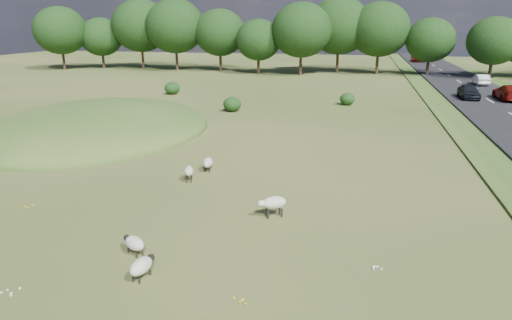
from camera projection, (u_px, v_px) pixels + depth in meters
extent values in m
plane|color=#2D4B17|center=(274.00, 117.00, 39.35)|extent=(160.00, 160.00, 0.00)
ellipsoid|color=#33561E|center=(99.00, 131.00, 34.42)|extent=(16.00, 20.00, 4.00)
cube|color=black|center=(495.00, 105.00, 44.41)|extent=(8.00, 150.00, 0.25)
cylinder|color=black|center=(64.00, 58.00, 78.29)|extent=(0.44, 0.44, 3.77)
ellipsoid|color=black|center=(60.00, 30.00, 76.95)|extent=(8.81, 8.81, 7.93)
cylinder|color=black|center=(103.00, 59.00, 80.66)|extent=(0.44, 0.44, 3.12)
ellipsoid|color=black|center=(101.00, 37.00, 79.56)|extent=(7.28, 7.28, 6.55)
cylinder|color=black|center=(143.00, 56.00, 80.05)|extent=(0.44, 0.44, 4.21)
ellipsoid|color=black|center=(141.00, 26.00, 78.56)|extent=(9.83, 9.83, 8.84)
cylinder|color=black|center=(177.00, 58.00, 76.87)|extent=(0.44, 0.44, 4.18)
ellipsoid|color=black|center=(175.00, 26.00, 75.39)|extent=(9.75, 9.75, 8.78)
cylinder|color=black|center=(220.00, 60.00, 76.02)|extent=(0.44, 0.44, 3.61)
ellipsoid|color=black|center=(220.00, 33.00, 74.74)|extent=(8.41, 8.41, 7.57)
cylinder|color=black|center=(258.00, 64.00, 71.97)|extent=(0.44, 0.44, 3.02)
ellipsoid|color=black|center=(258.00, 40.00, 70.90)|extent=(7.04, 7.04, 6.34)
cylinder|color=black|center=(301.00, 62.00, 70.00)|extent=(0.44, 0.44, 3.90)
ellipsoid|color=black|center=(301.00, 30.00, 68.62)|extent=(9.09, 9.09, 8.18)
cylinder|color=black|center=(337.00, 59.00, 73.42)|extent=(0.44, 0.44, 4.22)
ellipsoid|color=black|center=(339.00, 26.00, 71.92)|extent=(9.85, 9.85, 8.86)
cylinder|color=black|center=(377.00, 61.00, 71.25)|extent=(0.44, 0.44, 3.94)
ellipsoid|color=black|center=(380.00, 29.00, 69.85)|extent=(9.20, 9.20, 8.28)
cylinder|color=black|center=(428.00, 66.00, 68.93)|extent=(0.44, 0.44, 3.09)
ellipsoid|color=black|center=(430.00, 40.00, 67.84)|extent=(7.20, 7.20, 6.48)
cylinder|color=black|center=(490.00, 69.00, 63.94)|extent=(0.44, 0.44, 3.12)
ellipsoid|color=black|center=(494.00, 41.00, 62.84)|extent=(7.29, 7.29, 6.56)
ellipsoid|color=black|center=(232.00, 104.00, 41.67)|extent=(1.64, 1.64, 1.34)
ellipsoid|color=black|center=(347.00, 99.00, 44.92)|extent=(1.46, 1.46, 1.20)
ellipsoid|color=black|center=(172.00, 88.00, 51.55)|extent=(1.71, 1.71, 1.40)
ellipsoid|color=beige|center=(141.00, 266.00, 14.50)|extent=(0.67, 1.04, 0.50)
ellipsoid|color=black|center=(151.00, 258.00, 14.95)|extent=(0.29, 0.35, 0.25)
cylinder|color=black|center=(144.00, 271.00, 14.89)|extent=(0.07, 0.07, 0.18)
cylinder|color=black|center=(150.00, 272.00, 14.80)|extent=(0.07, 0.07, 0.18)
cylinder|color=black|center=(133.00, 279.00, 14.39)|extent=(0.07, 0.07, 0.18)
cylinder|color=black|center=(139.00, 281.00, 14.30)|extent=(0.07, 0.07, 0.18)
ellipsoid|color=beige|center=(189.00, 171.00, 23.38)|extent=(0.71, 0.97, 0.45)
ellipsoid|color=silver|center=(189.00, 168.00, 23.82)|extent=(0.29, 0.33, 0.22)
cylinder|color=black|center=(187.00, 177.00, 23.72)|extent=(0.06, 0.06, 0.32)
cylinder|color=black|center=(191.00, 177.00, 23.74)|extent=(0.06, 0.06, 0.32)
cylinder|color=black|center=(187.00, 180.00, 23.24)|extent=(0.06, 0.06, 0.32)
cylinder|color=black|center=(191.00, 180.00, 23.26)|extent=(0.06, 0.06, 0.32)
ellipsoid|color=beige|center=(135.00, 243.00, 16.04)|extent=(1.06, 0.91, 0.48)
ellipsoid|color=black|center=(127.00, 238.00, 16.37)|extent=(0.38, 0.35, 0.24)
cylinder|color=black|center=(128.00, 250.00, 16.24)|extent=(0.07, 0.07, 0.18)
cylinder|color=black|center=(134.00, 248.00, 16.40)|extent=(0.07, 0.07, 0.18)
cylinder|color=black|center=(137.00, 255.00, 15.87)|extent=(0.07, 0.07, 0.18)
cylinder|color=black|center=(142.00, 253.00, 16.03)|extent=(0.07, 0.07, 0.18)
ellipsoid|color=beige|center=(274.00, 203.00, 19.06)|extent=(1.17, 1.00, 0.53)
ellipsoid|color=silver|center=(261.00, 203.00, 18.88)|extent=(0.42, 0.39, 0.27)
cylinder|color=black|center=(268.00, 215.00, 18.98)|extent=(0.08, 0.08, 0.38)
cylinder|color=black|center=(266.00, 212.00, 19.22)|extent=(0.08, 0.08, 0.38)
cylinder|color=black|center=(282.00, 213.00, 19.16)|extent=(0.08, 0.08, 0.38)
cylinder|color=black|center=(280.00, 211.00, 19.39)|extent=(0.08, 0.08, 0.38)
ellipsoid|color=beige|center=(208.00, 163.00, 25.13)|extent=(0.72, 1.10, 0.52)
ellipsoid|color=silver|center=(206.00, 165.00, 24.59)|extent=(0.31, 0.37, 0.26)
cylinder|color=black|center=(210.00, 170.00, 24.94)|extent=(0.07, 0.07, 0.19)
cylinder|color=black|center=(205.00, 170.00, 24.95)|extent=(0.07, 0.07, 0.19)
cylinder|color=black|center=(211.00, 167.00, 25.51)|extent=(0.07, 0.07, 0.19)
cylinder|color=black|center=(206.00, 167.00, 25.51)|extent=(0.07, 0.07, 0.19)
imported|color=maroon|center=(418.00, 58.00, 91.15)|extent=(2.38, 5.16, 1.43)
imported|color=black|center=(431.00, 55.00, 99.86)|extent=(1.82, 4.47, 1.30)
imported|color=black|center=(469.00, 91.00, 47.25)|extent=(1.73, 4.31, 1.47)
imported|color=maroon|center=(509.00, 92.00, 46.36)|extent=(2.14, 5.26, 1.53)
imported|color=silver|center=(481.00, 80.00, 57.46)|extent=(1.42, 4.06, 1.34)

